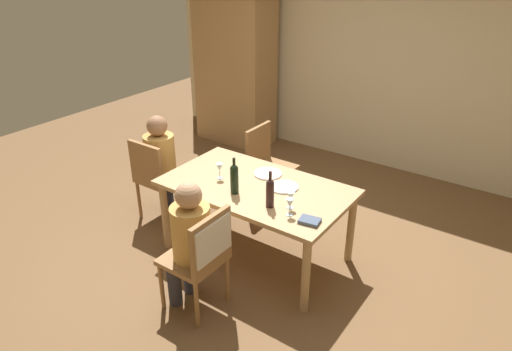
{
  "coord_description": "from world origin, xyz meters",
  "views": [
    {
      "loc": [
        2.14,
        -3.03,
        2.71
      ],
      "look_at": [
        0.0,
        0.0,
        0.84
      ],
      "focal_mm": 32.55,
      "sensor_mm": 36.0,
      "label": 1
    }
  ],
  "objects_px": {
    "chair_near": "(204,250)",
    "chair_far_left": "(267,161)",
    "wine_bottle_dark_red": "(234,178)",
    "wine_glass_near_right": "(219,168)",
    "dining_table": "(256,194)",
    "wine_glass_near_left": "(290,203)",
    "armoire_cabinet": "(235,68)",
    "dinner_plate_host": "(284,187)",
    "person_woman_host": "(189,237)",
    "dinner_plate_guest_left": "(268,174)",
    "wine_bottle_tall_green": "(270,192)",
    "person_man_bearded": "(162,160)",
    "chair_left_end": "(156,175)",
    "wine_glass_centre": "(291,197)"
  },
  "relations": [
    {
      "from": "wine_bottle_dark_red",
      "to": "wine_glass_near_right",
      "type": "height_order",
      "value": "wine_bottle_dark_red"
    },
    {
      "from": "wine_bottle_dark_red",
      "to": "dinner_plate_guest_left",
      "type": "relative_size",
      "value": 1.24
    },
    {
      "from": "dining_table",
      "to": "wine_glass_near_left",
      "type": "bearing_deg",
      "value": -26.9
    },
    {
      "from": "chair_far_left",
      "to": "dinner_plate_host",
      "type": "bearing_deg",
      "value": 42.52
    },
    {
      "from": "wine_bottle_dark_red",
      "to": "person_man_bearded",
      "type": "bearing_deg",
      "value": 167.85
    },
    {
      "from": "person_man_bearded",
      "to": "wine_glass_centre",
      "type": "height_order",
      "value": "person_man_bearded"
    },
    {
      "from": "person_woman_host",
      "to": "person_man_bearded",
      "type": "xyz_separation_m",
      "value": [
        -1.2,
        0.89,
        0.01
      ]
    },
    {
      "from": "person_man_bearded",
      "to": "wine_glass_near_left",
      "type": "xyz_separation_m",
      "value": [
        1.74,
        -0.29,
        0.18
      ]
    },
    {
      "from": "wine_glass_near_left",
      "to": "dinner_plate_host",
      "type": "relative_size",
      "value": 0.56
    },
    {
      "from": "chair_far_left",
      "to": "armoire_cabinet",
      "type": "bearing_deg",
      "value": -132.81
    },
    {
      "from": "wine_glass_near_left",
      "to": "wine_glass_near_right",
      "type": "relative_size",
      "value": 1.0
    },
    {
      "from": "wine_bottle_dark_red",
      "to": "wine_glass_centre",
      "type": "bearing_deg",
      "value": 6.54
    },
    {
      "from": "person_woman_host",
      "to": "dinner_plate_host",
      "type": "distance_m",
      "value": 1.01
    },
    {
      "from": "dining_table",
      "to": "person_woman_host",
      "type": "relative_size",
      "value": 1.49
    },
    {
      "from": "person_man_bearded",
      "to": "dinner_plate_host",
      "type": "height_order",
      "value": "person_man_bearded"
    },
    {
      "from": "wine_bottle_dark_red",
      "to": "dining_table",
      "type": "bearing_deg",
      "value": 71.98
    },
    {
      "from": "person_man_bearded",
      "to": "wine_bottle_tall_green",
      "type": "relative_size",
      "value": 3.59
    },
    {
      "from": "person_woman_host",
      "to": "wine_bottle_dark_red",
      "type": "bearing_deg",
      "value": 4.12
    },
    {
      "from": "person_man_bearded",
      "to": "wine_glass_near_right",
      "type": "relative_size",
      "value": 7.77
    },
    {
      "from": "armoire_cabinet",
      "to": "wine_bottle_tall_green",
      "type": "bearing_deg",
      "value": -47.67
    },
    {
      "from": "armoire_cabinet",
      "to": "chair_left_end",
      "type": "xyz_separation_m",
      "value": [
        0.72,
        -2.33,
        -0.56
      ]
    },
    {
      "from": "armoire_cabinet",
      "to": "dining_table",
      "type": "height_order",
      "value": "armoire_cabinet"
    },
    {
      "from": "wine_bottle_tall_green",
      "to": "dinner_plate_host",
      "type": "bearing_deg",
      "value": 103.18
    },
    {
      "from": "chair_near",
      "to": "wine_bottle_tall_green",
      "type": "height_order",
      "value": "wine_bottle_tall_green"
    },
    {
      "from": "dinner_plate_host",
      "to": "person_man_bearded",
      "type": "bearing_deg",
      "value": -176.72
    },
    {
      "from": "person_woman_host",
      "to": "wine_bottle_dark_red",
      "type": "height_order",
      "value": "person_woman_host"
    },
    {
      "from": "dining_table",
      "to": "person_woman_host",
      "type": "height_order",
      "value": "person_woman_host"
    },
    {
      "from": "armoire_cabinet",
      "to": "dinner_plate_guest_left",
      "type": "bearing_deg",
      "value": -46.17
    },
    {
      "from": "dining_table",
      "to": "chair_left_end",
      "type": "relative_size",
      "value": 1.84
    },
    {
      "from": "armoire_cabinet",
      "to": "wine_glass_near_left",
      "type": "xyz_separation_m",
      "value": [
        2.46,
        -2.5,
        -0.25
      ]
    },
    {
      "from": "dining_table",
      "to": "wine_bottle_dark_red",
      "type": "bearing_deg",
      "value": -108.02
    },
    {
      "from": "person_woman_host",
      "to": "wine_glass_near_left",
      "type": "height_order",
      "value": "person_woman_host"
    },
    {
      "from": "wine_glass_centre",
      "to": "dining_table",
      "type": "bearing_deg",
      "value": 160.67
    },
    {
      "from": "chair_near",
      "to": "chair_far_left",
      "type": "distance_m",
      "value": 1.84
    },
    {
      "from": "chair_far_left",
      "to": "person_man_bearded",
      "type": "relative_size",
      "value": 0.8
    },
    {
      "from": "chair_far_left",
      "to": "wine_glass_centre",
      "type": "xyz_separation_m",
      "value": [
        0.93,
        -1.03,
        0.32
      ]
    },
    {
      "from": "wine_bottle_dark_red",
      "to": "dinner_plate_guest_left",
      "type": "distance_m",
      "value": 0.49
    },
    {
      "from": "wine_glass_near_right",
      "to": "dinner_plate_host",
      "type": "distance_m",
      "value": 0.62
    },
    {
      "from": "dining_table",
      "to": "dinner_plate_host",
      "type": "distance_m",
      "value": 0.27
    },
    {
      "from": "wine_bottle_tall_green",
      "to": "wine_glass_centre",
      "type": "height_order",
      "value": "wine_bottle_tall_green"
    },
    {
      "from": "person_man_bearded",
      "to": "wine_bottle_dark_red",
      "type": "distance_m",
      "value": 1.2
    },
    {
      "from": "chair_far_left",
      "to": "person_woman_host",
      "type": "relative_size",
      "value": 0.81
    },
    {
      "from": "wine_bottle_tall_green",
      "to": "wine_bottle_dark_red",
      "type": "relative_size",
      "value": 0.96
    },
    {
      "from": "chair_near",
      "to": "chair_left_end",
      "type": "xyz_separation_m",
      "value": [
        -1.35,
        0.78,
        -0.06
      ]
    },
    {
      "from": "armoire_cabinet",
      "to": "person_man_bearded",
      "type": "relative_size",
      "value": 1.88
    },
    {
      "from": "armoire_cabinet",
      "to": "chair_far_left",
      "type": "bearing_deg",
      "value": -42.81
    },
    {
      "from": "chair_left_end",
      "to": "dinner_plate_host",
      "type": "distance_m",
      "value": 1.48
    },
    {
      "from": "chair_near",
      "to": "dinner_plate_guest_left",
      "type": "relative_size",
      "value": 3.41
    },
    {
      "from": "dining_table",
      "to": "dinner_plate_guest_left",
      "type": "height_order",
      "value": "dinner_plate_guest_left"
    },
    {
      "from": "wine_glass_near_right",
      "to": "dinner_plate_host",
      "type": "xyz_separation_m",
      "value": [
        0.59,
        0.18,
        -0.1
      ]
    }
  ]
}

